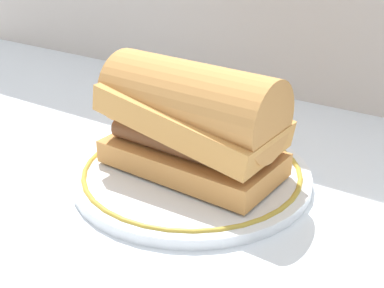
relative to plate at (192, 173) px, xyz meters
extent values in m
plane|color=silver|center=(-0.03, 0.01, -0.01)|extent=(1.50, 1.50, 0.00)
cylinder|color=white|center=(0.00, 0.00, 0.00)|extent=(0.27, 0.27, 0.01)
torus|color=#B29333|center=(0.00, 0.00, 0.00)|extent=(0.25, 0.25, 0.01)
cube|color=#CB8A48|center=(0.00, 0.00, 0.02)|extent=(0.20, 0.11, 0.03)
cylinder|color=brown|center=(0.00, -0.02, 0.05)|extent=(0.18, 0.03, 0.02)
cylinder|color=brown|center=(0.00, 0.00, 0.05)|extent=(0.18, 0.03, 0.02)
cylinder|color=maroon|center=(0.00, 0.02, 0.05)|extent=(0.18, 0.03, 0.02)
cube|color=#CD9049|center=(0.00, 0.00, 0.07)|extent=(0.20, 0.11, 0.06)
cylinder|color=#C78948|center=(0.00, 0.00, 0.09)|extent=(0.20, 0.10, 0.09)
camera|label=1|loc=(0.29, -0.44, 0.29)|focal=48.91mm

